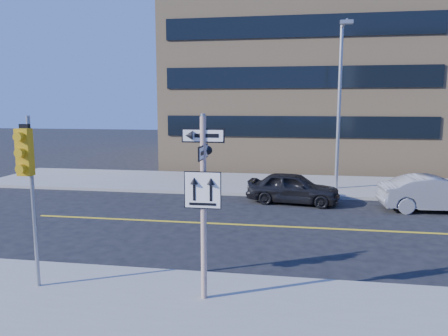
% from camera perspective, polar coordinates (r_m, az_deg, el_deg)
% --- Properties ---
extents(ground, '(120.00, 120.00, 0.00)m').
position_cam_1_polar(ground, '(12.42, -0.15, -12.40)').
color(ground, black).
rests_on(ground, ground).
extents(sign_pole, '(0.92, 0.92, 4.06)m').
position_cam_1_polar(sign_pole, '(9.35, -2.71, -3.80)').
color(sign_pole, silver).
rests_on(sign_pole, near_sidewalk).
extents(traffic_signal, '(0.32, 0.45, 4.00)m').
position_cam_1_polar(traffic_signal, '(10.69, -24.38, 0.21)').
color(traffic_signal, gray).
rests_on(traffic_signal, near_sidewalk).
extents(parked_car_a, '(2.22, 4.27, 1.39)m').
position_cam_1_polar(parked_car_a, '(19.70, 9.01, -2.57)').
color(parked_car_a, black).
rests_on(parked_car_a, ground).
extents(parked_car_b, '(1.82, 4.54, 1.47)m').
position_cam_1_polar(parked_car_b, '(20.01, 25.92, -3.04)').
color(parked_car_b, gray).
rests_on(parked_car_b, ground).
extents(streetlight_a, '(0.55, 2.25, 8.00)m').
position_cam_1_polar(streetlight_a, '(22.31, 14.90, 9.02)').
color(streetlight_a, gray).
rests_on(streetlight_a, far_sidewalk).
extents(building_brick, '(18.00, 18.00, 18.00)m').
position_cam_1_polar(building_brick, '(36.74, 9.77, 15.48)').
color(building_brick, tan).
rests_on(building_brick, ground).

